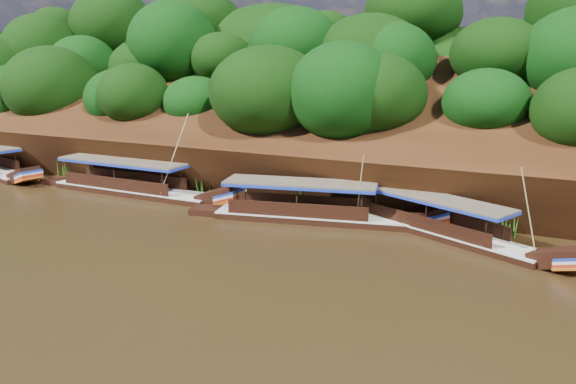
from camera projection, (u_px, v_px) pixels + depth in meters
ground at (215, 251)px, 29.25m from camera, size 160.00×160.00×0.00m
riverbank at (356, 149)px, 48.73m from camera, size 120.00×30.06×19.40m
boat_0 at (456, 232)px, 30.77m from camera, size 12.88×7.21×5.19m
boat_1 at (323, 213)px, 34.21m from camera, size 14.13×4.86×4.91m
boat_2 at (142, 188)px, 40.56m from camera, size 15.70×2.67×6.51m
reeds at (251, 189)px, 38.61m from camera, size 50.22×2.19×2.21m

